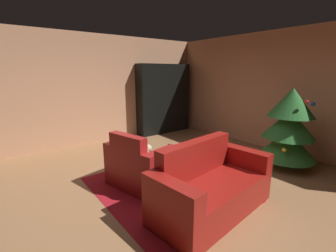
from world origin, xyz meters
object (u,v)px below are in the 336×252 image
coffee_table (176,167)px  armchair_red (140,167)px  couch_red (210,188)px  decorated_tree (289,127)px  bookshelf_unit (167,99)px  bottle_on_table (169,154)px  book_stack_on_table (175,162)px

coffee_table → armchair_red: bearing=-137.5°
couch_red → decorated_tree: bearing=93.0°
bookshelf_unit → armchair_red: bookshelf_unit is taller
bookshelf_unit → coffee_table: bearing=-35.0°
bookshelf_unit → bottle_on_table: bearing=-36.7°
coffee_table → couch_red: bearing=1.6°
bookshelf_unit → armchair_red: (2.56, -2.49, -0.68)m
book_stack_on_table → coffee_table: bearing=124.1°
couch_red → coffee_table: (-0.71, -0.02, 0.06)m
bookshelf_unit → bottle_on_table: bookshelf_unit is taller
book_stack_on_table → bottle_on_table: 0.21m
armchair_red → coffee_table: 0.58m
armchair_red → bookshelf_unit: bearing=135.9°
coffee_table → book_stack_on_table: book_stack_on_table is taller
bottle_on_table → decorated_tree: decorated_tree is taller
bookshelf_unit → bottle_on_table: 3.55m
bookshelf_unit → couch_red: bearing=-29.3°
book_stack_on_table → decorated_tree: decorated_tree is taller
book_stack_on_table → decorated_tree: bearing=76.6°
bookshelf_unit → book_stack_on_table: bearing=-35.3°
bookshelf_unit → couch_red: (3.70, -2.08, -0.69)m
decorated_tree → coffee_table: bearing=-104.4°
coffee_table → bottle_on_table: bearing=-178.0°
bookshelf_unit → book_stack_on_table: 3.74m
book_stack_on_table → decorated_tree: 2.42m
armchair_red → bottle_on_table: 0.51m
armchair_red → book_stack_on_table: 0.59m
bookshelf_unit → coffee_table: 3.71m
armchair_red → couch_red: bearing=20.0°
bookshelf_unit → armchair_red: bearing=-44.1°
couch_red → coffee_table: bearing=-178.4°
bookshelf_unit → book_stack_on_table: size_ratio=8.89×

